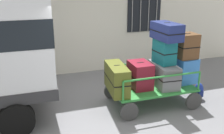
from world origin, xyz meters
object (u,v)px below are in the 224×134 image
Objects in this scene: suitcase_center_top at (167,31)px; suitcase_midright_bottom at (185,70)px; suitcase_midleft_bottom at (140,75)px; suitcase_center_middle at (164,52)px; suitcase_center_bottom at (164,74)px; suitcase_midright_middle at (187,46)px; suitcase_left_bottom at (117,78)px; backpack at (199,91)px; luggage_cart at (151,89)px.

suitcase_center_top is 1.35× the size of suitcase_midright_bottom.
suitcase_center_middle is at bearing -1.42° from suitcase_midleft_bottom.
suitcase_center_middle is (-0.00, 0.04, 0.57)m from suitcase_center_bottom.
suitcase_center_top reaches higher than suitcase_center_bottom.
suitcase_midright_bottom is (1.22, -0.06, 0.00)m from suitcase_midleft_bottom.
suitcase_center_bottom is 1.60× the size of suitcase_midright_middle.
backpack is (2.19, -0.14, -0.57)m from suitcase_left_bottom.
luggage_cart is at bearing 173.12° from backpack.
suitcase_midleft_bottom is 1.20m from suitcase_center_top.
suitcase_left_bottom reaches higher than suitcase_center_bottom.
luggage_cart is 0.50m from suitcase_midleft_bottom.
luggage_cart is at bearing 178.94° from suitcase_midright_bottom.
suitcase_midright_middle is at bearing -0.71° from suitcase_midleft_bottom.
backpack is (0.97, -0.13, -1.59)m from suitcase_center_top.
suitcase_midright_middle is at bearing 154.05° from backpack.
suitcase_left_bottom is 1.93m from suitcase_midright_middle.
suitcase_center_bottom is at bearing 90.00° from suitcase_center_top.
suitcase_center_middle is 0.62m from suitcase_midright_middle.
suitcase_center_middle is at bearing 169.66° from backpack.
suitcase_midright_bottom is at bearing 159.39° from backpack.
suitcase_left_bottom reaches higher than backpack.
backpack is (0.97, -0.18, -1.10)m from suitcase_center_middle.
suitcase_center_top is 1.92× the size of backpack.
luggage_cart reaches higher than backpack.
suitcase_center_top reaches higher than suitcase_center_middle.
suitcase_center_bottom is (0.61, -0.06, -0.04)m from suitcase_midleft_bottom.
suitcase_left_bottom is at bearing -179.98° from suitcase_midright_bottom.
suitcase_left_bottom is 1.33m from suitcase_center_middle.
suitcase_left_bottom is at bearing 176.43° from backpack.
suitcase_left_bottom is 1.83m from suitcase_midright_bottom.
suitcase_center_middle is 0.70× the size of suitcase_center_top.
suitcase_left_bottom is 1.66× the size of suitcase_midright_bottom.
luggage_cart is at bearing -7.23° from suitcase_midleft_bottom.
suitcase_midright_bottom is (0.61, 0.00, -1.03)m from suitcase_center_top.
suitcase_center_middle reaches higher than suitcase_left_bottom.
suitcase_midright_bottom is at bearing 0.24° from suitcase_center_top.
backpack is (0.37, -0.18, -1.19)m from suitcase_midright_middle.
suitcase_center_middle is 0.81m from suitcase_midright_bottom.
suitcase_center_top reaches higher than suitcase_midleft_bottom.
suitcase_midleft_bottom is at bearing 178.58° from suitcase_center_middle.
suitcase_center_middle reaches higher than suitcase_midleft_bottom.
luggage_cart is 1.00m from suitcase_left_bottom.
suitcase_left_bottom is 1.76× the size of suitcase_center_middle.
suitcase_midleft_bottom reaches higher than backpack.
suitcase_midleft_bottom is at bearing 173.05° from backpack.
suitcase_midright_middle reaches higher than suitcase_center_bottom.
suitcase_midright_middle is at bearing 4.04° from suitcase_center_top.
suitcase_midright_middle is (0.91, 0.02, 1.02)m from luggage_cart.
suitcase_center_middle reaches higher than backpack.
suitcase_center_top is at bearing -5.46° from suitcase_midleft_bottom.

